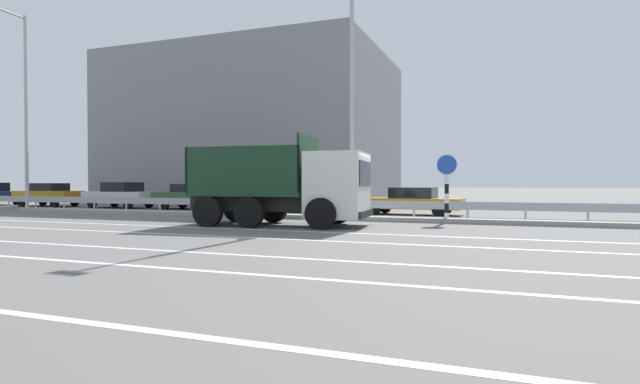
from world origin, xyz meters
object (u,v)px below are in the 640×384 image
Objects in this scene: parked_car_1 at (49,195)px; parked_car_4 at (295,200)px; dump_truck at (301,190)px; median_road_sign at (447,186)px; street_lamp_0 at (24,104)px; parked_car_3 at (195,196)px; parked_car_2 at (121,195)px; parked_car_5 at (411,201)px; street_lamp_1 at (350,83)px.

parked_car_4 is (17.61, -0.44, -0.12)m from parked_car_1.
dump_truck is 2.50× the size of median_road_sign.
median_road_sign is (4.64, 3.32, 0.12)m from dump_truck.
dump_truck is 0.63× the size of street_lamp_0.
street_lamp_0 is 2.19× the size of parked_car_3.
median_road_sign is at bearing -103.12° from parked_car_2.
dump_truck is at bearing 23.02° from parked_car_4.
parked_car_3 reaches higher than parked_car_4.
dump_truck is 7.93m from parked_car_5.
parked_car_3 is at bearing -90.42° from parked_car_1.
dump_truck is 1.35× the size of parked_car_4.
parked_car_5 is (12.53, -0.50, -0.08)m from parked_car_3.
median_road_sign is 4.74m from parked_car_5.
parked_car_1 is (-21.02, 7.74, -0.52)m from dump_truck.
street_lamp_1 reaches higher than parked_car_4.
dump_truck is 1.50× the size of parked_car_2.
parked_car_5 is (23.54, -0.25, -0.09)m from parked_car_1.
street_lamp_1 reaches higher than parked_car_5.
street_lamp_0 is at bearing 106.31° from parked_car_5.
street_lamp_0 reaches higher than parked_car_2.
street_lamp_1 is 2.26× the size of parked_car_1.
street_lamp_0 is at bearing -179.72° from street_lamp_1.
parked_car_4 is (11.80, -0.57, -0.13)m from parked_car_2.
parked_car_3 reaches higher than parked_car_5.
parked_car_2 is at bearing 167.08° from median_road_sign.
parked_car_2 is at bearing -90.47° from parked_car_1.
street_lamp_0 is at bearing -143.16° from parked_car_1.
median_road_sign is at bearing 3.17° from street_lamp_1.
median_road_sign reaches higher than parked_car_1.
parked_car_5 is at bearing 69.04° from street_lamp_1.
parked_car_5 is at bearing 116.89° from median_road_sign.
parked_car_5 is at bearing -91.42° from parked_car_2.
median_road_sign is 0.26× the size of street_lamp_1.
median_road_sign is at bearing 0.78° from street_lamp_0.
parked_car_2 is (-19.86, 4.56, -0.62)m from median_road_sign.
parked_car_4 is 5.94m from parked_car_5.
street_lamp_0 reaches higher than parked_car_4.
parked_car_2 is at bearing -89.40° from parked_car_3.
street_lamp_0 is 2.39× the size of parked_car_2.
dump_truck is at bearing 164.92° from parked_car_5.
median_road_sign is at bearing 119.91° from dump_truck.
parked_car_2 reaches higher than parked_car_1.
parked_car_1 is at bearing 168.03° from street_lamp_1.
parked_car_5 is (1.68, 4.39, -4.88)m from street_lamp_1.
parked_car_3 is (-10.85, 4.89, -4.80)m from street_lamp_1.
parked_car_4 is (-4.26, 4.20, -4.90)m from street_lamp_1.
street_lamp_1 is (0.85, 3.11, 4.27)m from dump_truck.
median_road_sign is at bearing -101.53° from parked_car_1.
parked_car_2 is at bearing 163.47° from street_lamp_1.
street_lamp_0 reaches higher than parked_car_1.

